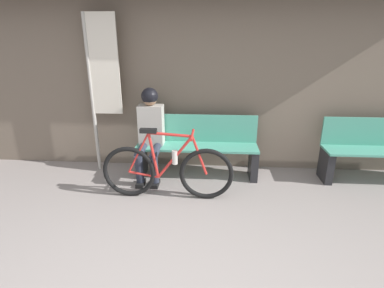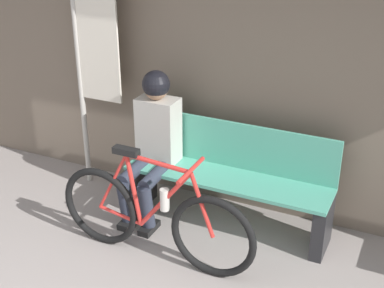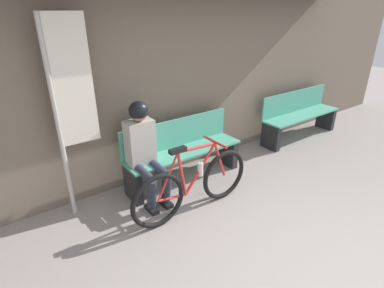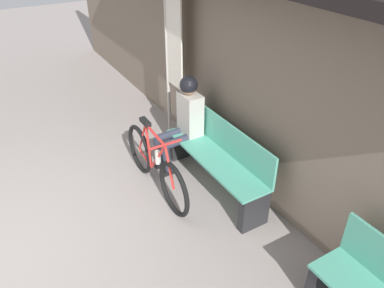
% 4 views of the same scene
% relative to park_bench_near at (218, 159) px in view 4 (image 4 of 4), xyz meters
% --- Properties ---
extents(ground_plane, '(24.00, 24.00, 0.00)m').
position_rel_park_bench_near_xyz_m(ground_plane, '(-0.09, -2.50, -0.41)').
color(ground_plane, gray).
extents(storefront_wall, '(12.00, 0.56, 3.20)m').
position_rel_park_bench_near_xyz_m(storefront_wall, '(-0.09, 0.38, 1.25)').
color(storefront_wall, '#756656').
rests_on(storefront_wall, ground_plane).
extents(park_bench_near, '(1.71, 0.42, 0.87)m').
position_rel_park_bench_near_xyz_m(park_bench_near, '(0.00, 0.00, 0.00)').
color(park_bench_near, '#51A88E').
rests_on(park_bench_near, ground_plane).
extents(bicycle, '(1.62, 0.40, 0.89)m').
position_rel_park_bench_near_xyz_m(bicycle, '(-0.33, -0.69, -0.05)').
color(bicycle, black).
rests_on(bicycle, ground_plane).
extents(person_seated, '(0.34, 0.61, 1.27)m').
position_rel_park_bench_near_xyz_m(person_seated, '(-0.64, -0.11, 0.32)').
color(person_seated, '#2D3342').
rests_on(person_seated, ground_plane).
extents(banner_pole, '(0.45, 0.05, 2.23)m').
position_rel_park_bench_near_xyz_m(banner_pole, '(-1.36, 0.11, 0.99)').
color(banner_pole, '#B7B2A8').
rests_on(banner_pole, ground_plane).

